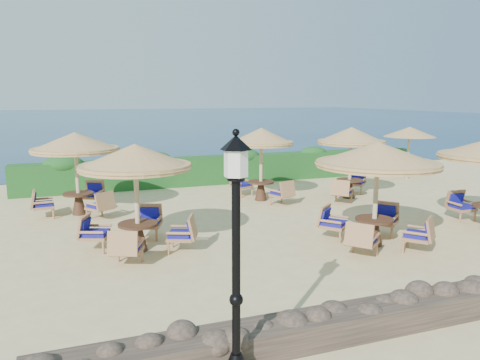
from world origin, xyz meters
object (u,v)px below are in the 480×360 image
cafe_set_3 (76,156)px  cafe_set_5 (351,146)px  cafe_set_1 (377,172)px  cafe_set_4 (261,149)px  lamp_post (236,274)px  extra_parasol (410,132)px  cafe_set_0 (136,179)px

cafe_set_3 → cafe_set_5: 9.63m
cafe_set_1 → cafe_set_4: 5.90m
lamp_post → cafe_set_5: (7.85, 9.44, 0.39)m
cafe_set_3 → cafe_set_4: same height
lamp_post → cafe_set_4: bearing=65.8°
cafe_set_1 → cafe_set_5: size_ratio=1.17×
cafe_set_5 → lamp_post: bearing=-129.7°
extra_parasol → cafe_set_5: (-4.75, -2.56, -0.22)m
extra_parasol → cafe_set_1: bearing=-133.8°
cafe_set_1 → lamp_post: bearing=-140.5°
cafe_set_0 → extra_parasol: bearing=24.8°
lamp_post → cafe_set_5: lamp_post is taller
lamp_post → cafe_set_0: lamp_post is taller
lamp_post → cafe_set_0: 5.98m
cafe_set_1 → cafe_set_4: size_ratio=1.08×
cafe_set_0 → cafe_set_1: size_ratio=0.92×
lamp_post → cafe_set_3: (-1.74, 10.29, 0.35)m
cafe_set_3 → lamp_post: bearing=-80.4°
cafe_set_5 → cafe_set_1: bearing=-116.8°
extra_parasol → cafe_set_4: cafe_set_4 is taller
cafe_set_0 → cafe_set_4: same height
extra_parasol → cafe_set_3: size_ratio=0.86×
extra_parasol → cafe_set_4: size_ratio=0.84×
lamp_post → cafe_set_4: (4.58, 10.21, 0.36)m
cafe_set_4 → cafe_set_5: (3.27, -0.76, 0.04)m
cafe_set_0 → cafe_set_4: bearing=40.2°
cafe_set_1 → cafe_set_3: (-7.02, 5.94, 0.00)m
cafe_set_3 → cafe_set_4: size_ratio=0.97×
lamp_post → cafe_set_0: bearing=94.3°
cafe_set_0 → cafe_set_3: size_ratio=1.02×
cafe_set_4 → cafe_set_1: bearing=-83.2°
cafe_set_1 → cafe_set_3: same height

